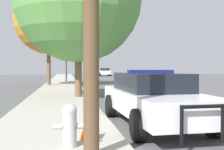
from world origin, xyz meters
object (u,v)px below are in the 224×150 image
fire_hydrant (70,124)px  traffic_light (83,49)px  car_background_distant (105,72)px  police_car (153,97)px  traffic_cone (89,126)px  tree_sidewalk_mid (49,20)px

fire_hydrant → traffic_light: bearing=85.8°
fire_hydrant → car_background_distant: 46.38m
police_car → traffic_cone: (-1.89, -1.72, -0.37)m
car_background_distant → tree_sidewalk_mid: bearing=-105.6°
traffic_light → car_background_distant: traffic_light is taller
traffic_light → traffic_cone: traffic_light is taller
police_car → tree_sidewalk_mid: tree_sidewalk_mid is taller
police_car → traffic_light: traffic_light is taller
traffic_light → traffic_cone: (-1.40, -23.85, -3.13)m
tree_sidewalk_mid → traffic_cone: tree_sidewalk_mid is taller
police_car → tree_sidewalk_mid: bearing=-79.4°
traffic_cone → fire_hydrant: bearing=-127.5°
fire_hydrant → tree_sidewalk_mid: 19.39m
police_car → traffic_light: size_ratio=1.09×
fire_hydrant → traffic_light: (1.79, 24.36, 2.97)m
tree_sidewalk_mid → traffic_cone: bearing=-84.3°
police_car → car_background_distant: bearing=-98.3°
car_background_distant → tree_sidewalk_mid: 28.83m
traffic_light → tree_sidewalk_mid: tree_sidewalk_mid is taller
traffic_light → police_car: bearing=-88.7°
police_car → traffic_cone: police_car is taller
tree_sidewalk_mid → car_background_distant: bearing=72.7°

